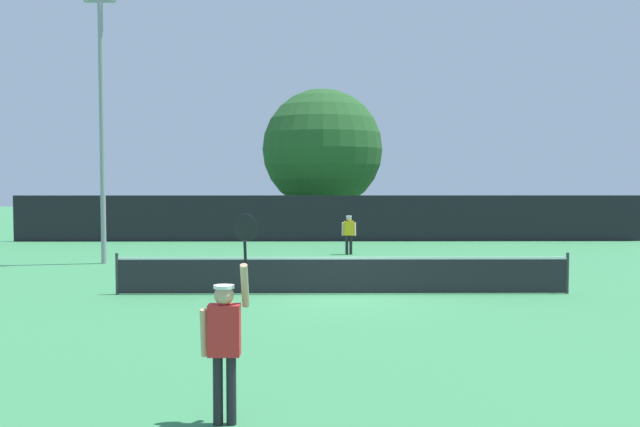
{
  "coord_description": "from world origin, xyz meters",
  "views": [
    {
      "loc": [
        -0.77,
        -17.29,
        2.93
      ],
      "look_at": [
        -0.55,
        4.33,
        1.88
      ],
      "focal_mm": 37.76,
      "sensor_mm": 36.0,
      "label": 1
    }
  ],
  "objects": [
    {
      "name": "tennis_net",
      "position": [
        0.0,
        0.0,
        0.51
      ],
      "size": [
        11.76,
        0.08,
        1.07
      ],
      "color": "#232328",
      "rests_on": "ground"
    },
    {
      "name": "large_tree",
      "position": [
        -0.25,
        20.11,
        4.68
      ],
      "size": [
        6.66,
        6.66,
        8.02
      ],
      "color": "brown",
      "rests_on": "ground"
    },
    {
      "name": "player_receiving",
      "position": [
        0.65,
        9.38,
        0.94
      ],
      "size": [
        0.57,
        0.23,
        1.55
      ],
      "rotation": [
        0.0,
        0.0,
        3.14
      ],
      "color": "yellow",
      "rests_on": "ground"
    },
    {
      "name": "player_serving",
      "position": [
        -1.83,
        -9.32,
        1.12
      ],
      "size": [
        0.68,
        0.4,
        2.54
      ],
      "color": "red",
      "rests_on": "ground"
    },
    {
      "name": "perimeter_fence",
      "position": [
        0.0,
        15.33,
        1.11
      ],
      "size": [
        30.56,
        0.12,
        2.23
      ],
      "primitive_type": "cube",
      "color": "black",
      "rests_on": "ground"
    },
    {
      "name": "ground_plane",
      "position": [
        0.0,
        0.0,
        0.0
      ],
      "size": [
        120.0,
        120.0,
        0.0
      ],
      "primitive_type": "plane",
      "color": "#387F4C"
    },
    {
      "name": "light_pole",
      "position": [
        -8.2,
        6.53,
        5.31
      ],
      "size": [
        1.18,
        0.28,
        9.47
      ],
      "color": "gray",
      "rests_on": "ground"
    },
    {
      "name": "parked_car_mid",
      "position": [
        6.49,
        21.01,
        0.78
      ],
      "size": [
        2.28,
        4.36,
        1.69
      ],
      "rotation": [
        0.0,
        0.0,
        0.09
      ],
      "color": "red",
      "rests_on": "ground"
    },
    {
      "name": "parked_car_far",
      "position": [
        10.34,
        21.9,
        0.78
      ],
      "size": [
        2.25,
        4.35,
        1.69
      ],
      "rotation": [
        0.0,
        0.0,
        0.08
      ],
      "color": "red",
      "rests_on": "ground"
    },
    {
      "name": "parked_car_near",
      "position": [
        -7.68,
        22.68,
        0.78
      ],
      "size": [
        1.94,
        4.22,
        1.69
      ],
      "rotation": [
        0.0,
        0.0,
        0.01
      ],
      "color": "navy",
      "rests_on": "ground"
    },
    {
      "name": "tennis_ball",
      "position": [
        -1.62,
        1.9,
        0.03
      ],
      "size": [
        0.07,
        0.07,
        0.07
      ],
      "primitive_type": "sphere",
      "color": "#CCE033",
      "rests_on": "ground"
    }
  ]
}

